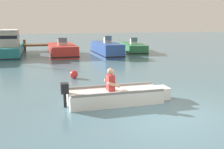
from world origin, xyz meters
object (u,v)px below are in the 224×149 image
moored_boat_teal (11,47)px  moored_boat_red (62,50)px  rowboat_with_person (117,95)px  mooring_buoy (74,74)px  moored_boat_green (133,48)px  moored_boat_blue (106,49)px

moored_boat_teal → moored_boat_red: 4.03m
rowboat_with_person → moored_boat_teal: 14.68m
rowboat_with_person → moored_boat_teal: bearing=106.8°
rowboat_with_person → mooring_buoy: 4.32m
moored_boat_green → moored_boat_red: bearing=-173.1°
mooring_buoy → moored_boat_green: bearing=54.7°
rowboat_with_person → mooring_buoy: rowboat_with_person is taller
moored_boat_green → moored_boat_teal: bearing=-179.0°
moored_boat_blue → moored_boat_green: moored_boat_blue is taller
mooring_buoy → moored_boat_teal: bearing=109.5°
mooring_buoy → moored_boat_blue: bearing=63.8°
moored_boat_red → moored_boat_blue: moored_boat_blue is taller
rowboat_with_person → moored_boat_blue: bearing=75.5°
rowboat_with_person → moored_boat_teal: moored_boat_teal is taller
rowboat_with_person → moored_boat_green: (6.30, 14.23, 0.11)m
moored_boat_blue → mooring_buoy: size_ratio=13.13×
moored_boat_red → moored_boat_blue: 3.64m
moored_boat_red → moored_boat_blue: (3.44, -1.19, 0.08)m
moored_boat_red → mooring_buoy: 9.22m
moored_boat_blue → moored_boat_red: bearing=160.9°
moored_boat_green → rowboat_with_person: bearing=-113.9°
moored_boat_red → mooring_buoy: moored_boat_red is taller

